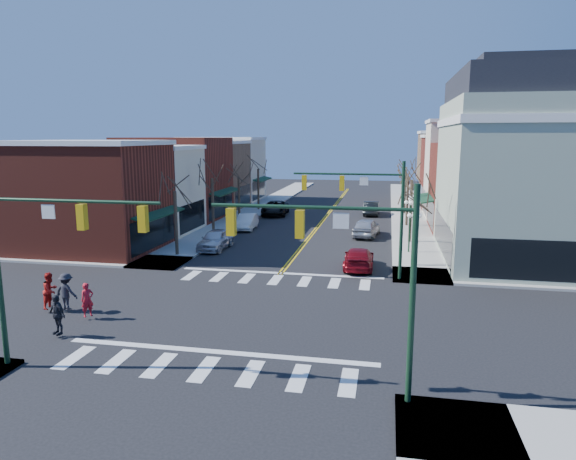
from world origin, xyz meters
The scene contains 36 objects.
ground centered at (0.00, 0.00, 0.00)m, with size 160.00×160.00×0.00m, color black.
sidewalk_left centered at (-8.75, 20.00, 0.07)m, with size 3.50×70.00×0.15m, color #9E9B93.
sidewalk_right centered at (8.75, 20.00, 0.07)m, with size 3.50×70.00×0.15m, color #9E9B93.
bldg_left_brick_a centered at (-15.50, 11.75, 4.00)m, with size 10.00×8.50×8.00m, color maroon.
bldg_left_stucco_a centered at (-15.50, 19.50, 3.75)m, with size 10.00×7.00×7.50m, color beige.
bldg_left_brick_b centered at (-15.50, 27.50, 4.25)m, with size 10.00×9.00×8.50m, color maroon.
bldg_left_tan centered at (-15.50, 35.75, 3.90)m, with size 10.00×7.50×7.80m, color #8C6B4D.
bldg_left_stucco_b centered at (-15.50, 43.50, 4.10)m, with size 10.00×8.00×8.20m, color beige.
bldg_right_brick_a centered at (15.50, 25.75, 4.00)m, with size 10.00×8.50×8.00m, color maroon.
bldg_right_stucco centered at (15.50, 33.50, 5.00)m, with size 10.00×7.00×10.00m, color beige.
bldg_right_brick_b centered at (15.50, 41.00, 4.25)m, with size 10.00×8.00×8.50m, color maroon.
bldg_right_tan centered at (15.50, 49.00, 4.50)m, with size 10.00×8.00×9.00m, color #8C6B4D.
victorian_corner centered at (16.50, 14.50, 6.66)m, with size 12.25×14.25×13.30m.
traffic_mast_near_left centered at (-5.55, -7.40, 4.71)m, with size 6.60×0.28×7.20m.
traffic_mast_near_right centered at (5.55, -7.40, 4.71)m, with size 6.60×0.28×7.20m.
traffic_mast_far_right centered at (5.55, 7.40, 4.71)m, with size 6.60×0.28×7.20m.
lamppost_corner centered at (8.20, 8.50, 2.96)m, with size 0.36×0.36×4.33m.
lamppost_midblock centered at (8.20, 15.00, 2.96)m, with size 0.36×0.36×4.33m.
tree_left_a centered at (-8.40, 11.00, 2.38)m, with size 0.24×0.24×4.76m, color #382B21.
tree_left_b centered at (-8.40, 19.00, 2.52)m, with size 0.24×0.24×5.04m, color #382B21.
tree_left_c centered at (-8.40, 27.00, 2.27)m, with size 0.24×0.24×4.55m, color #382B21.
tree_left_d centered at (-8.40, 35.00, 2.45)m, with size 0.24×0.24×4.90m, color #382B21.
tree_right_a centered at (8.40, 11.00, 2.31)m, with size 0.24×0.24×4.62m, color #382B21.
tree_right_b centered at (8.40, 19.00, 2.59)m, with size 0.24×0.24×5.18m, color #382B21.
tree_right_c centered at (8.40, 27.00, 2.42)m, with size 0.24×0.24×4.83m, color #382B21.
tree_right_d centered at (8.40, 35.00, 2.48)m, with size 0.24×0.24×4.97m, color #382B21.
car_left_near centered at (-6.40, 13.75, 0.77)m, with size 1.83×4.55×1.55m, color silver.
car_left_mid centered at (-6.40, 22.66, 0.72)m, with size 1.52×4.37×1.44m, color white.
car_left_far centered at (-5.66, 31.78, 0.78)m, with size 2.59×5.62×1.56m, color black.
car_right_near centered at (4.80, 9.99, 0.68)m, with size 1.91×4.70×1.36m, color maroon.
car_right_mid centered at (4.80, 21.20, 0.81)m, with size 1.91×4.74×1.61m, color #B5B5BA.
car_right_far centered at (4.80, 33.99, 0.77)m, with size 1.63×4.67×1.54m, color black.
pedestrian_red_a centered at (-7.30, -2.16, 0.96)m, with size 0.59×0.39×1.63m, color red.
pedestrian_red_b centered at (-9.76, -1.45, 1.06)m, with size 0.89×0.69×1.83m, color #AF1712.
pedestrian_dark_a centered at (-7.30, -4.44, 1.03)m, with size 1.03×0.43×1.76m, color black.
pedestrian_dark_b centered at (-8.87, -1.46, 1.07)m, with size 1.19×0.68×1.84m, color black.
Camera 1 is at (6.53, -23.23, 8.59)m, focal length 32.00 mm.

